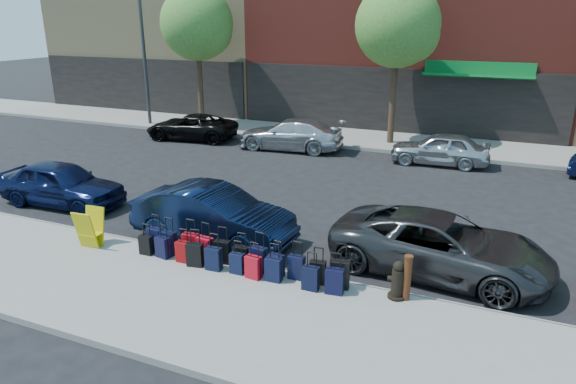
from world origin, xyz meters
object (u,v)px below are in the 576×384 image
at_px(suitcase_front_5, 241,257).
at_px(car_far_0, 191,127).
at_px(tree_center, 401,27).
at_px(display_rack, 90,228).
at_px(car_near_0, 62,184).
at_px(bollard, 407,277).
at_px(car_near_1, 213,215).
at_px(car_far_1, 290,134).
at_px(streetlight, 146,40).
at_px(car_far_2, 440,149).
at_px(fire_hydrant, 398,281).
at_px(tree_left, 199,26).
at_px(car_near_2, 441,245).

distance_m(suitcase_front_5, car_far_0, 14.77).
relative_size(tree_center, suitcase_front_5, 8.25).
distance_m(display_rack, car_far_0, 13.07).
bearing_deg(car_near_0, bollard, -101.11).
bearing_deg(car_near_1, display_rack, 128.13).
xyz_separation_m(suitcase_front_5, car_near_1, (-1.61, 1.42, 0.32)).
bearing_deg(display_rack, car_far_1, 83.38).
relative_size(bollard, car_far_0, 0.22).
height_order(streetlight, car_far_2, streetlight).
distance_m(suitcase_front_5, car_near_1, 2.17).
bearing_deg(car_near_1, tree_center, -7.56).
relative_size(fire_hydrant, display_rack, 0.85).
height_order(streetlight, car_near_1, streetlight).
bearing_deg(car_near_1, car_near_0, 87.23).
relative_size(display_rack, car_near_0, 0.24).
bearing_deg(streetlight, car_far_1, -11.65).
bearing_deg(tree_left, car_near_2, -41.06).
relative_size(display_rack, car_far_1, 0.21).
xyz_separation_m(streetlight, car_near_1, (11.22, -12.18, -3.91)).
bearing_deg(car_far_1, tree_center, 117.08).
xyz_separation_m(streetlight, bollard, (16.74, -13.53, -3.99)).
relative_size(tree_left, fire_hydrant, 8.49).
height_order(tree_left, fire_hydrant, tree_left).
bearing_deg(bollard, tree_center, 103.04).
xyz_separation_m(tree_left, suitcase_front_5, (9.89, -14.31, -4.99)).
bearing_deg(bollard, streetlight, 141.04).
bearing_deg(car_far_0, suitcase_front_5, 30.50).
relative_size(tree_center, car_near_0, 1.72).
bearing_deg(tree_left, suitcase_front_5, -55.35).
distance_m(streetlight, display_rack, 16.97).
distance_m(bollard, car_far_2, 11.72).
height_order(display_rack, car_near_0, car_near_0).
xyz_separation_m(tree_center, car_far_2, (2.47, -2.55, -4.73)).
bearing_deg(car_far_2, suitcase_front_5, -17.36).
xyz_separation_m(streetlight, display_rack, (8.63, -14.06, -4.01)).
relative_size(tree_center, fire_hydrant, 8.49).
bearing_deg(car_near_2, fire_hydrant, 166.41).
xyz_separation_m(tree_left, car_near_1, (8.28, -12.88, -4.66)).
bearing_deg(car_far_2, car_far_1, -92.25).
distance_m(car_near_0, car_far_2, 14.51).
relative_size(fire_hydrant, car_near_1, 0.19).
distance_m(tree_left, streetlight, 3.11).
bearing_deg(car_near_1, bollard, -101.50).
height_order(streetlight, car_near_0, streetlight).
distance_m(display_rack, car_far_2, 14.21).
bearing_deg(streetlight, display_rack, -58.45).
bearing_deg(display_rack, fire_hydrant, -0.25).
relative_size(tree_left, car_near_1, 1.60).
xyz_separation_m(tree_left, car_far_1, (6.26, -2.60, -4.70)).
bearing_deg(fire_hydrant, streetlight, 141.81).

